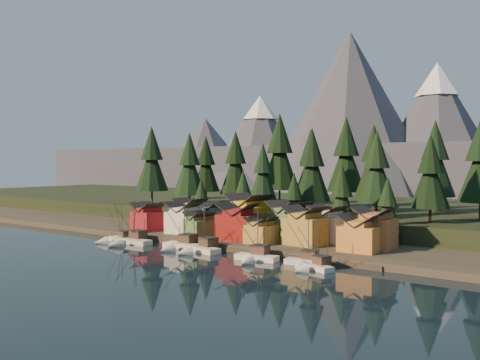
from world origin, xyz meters
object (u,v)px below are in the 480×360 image
Objects in this scene: house_back_1 at (216,216)px; house_back_0 at (190,212)px; house_front_1 at (184,217)px; boat_6 at (313,260)px; boat_1 at (128,236)px; boat_4 at (254,251)px; boat_0 at (116,235)px; boat_5 at (305,256)px; boat_3 at (198,242)px; boat_2 at (179,239)px; house_front_0 at (148,216)px.

house_back_0 is at bearing -170.23° from house_back_1.
house_front_1 is 11.65m from house_back_0.
house_back_0 is (-6.45, 9.70, 0.10)m from house_front_1.
boat_6 is 1.07× the size of house_front_1.
boat_1 is at bearing -112.99° from house_front_1.
boat_0 is at bearing 172.76° from boat_4.
boat_3 is at bearing 172.16° from boat_5.
boat_1 is at bearing -164.74° from boat_3.
boat_2 is (20.87, 2.00, 0.42)m from boat_0.
boat_5 reaches higher than boat_6.
house_front_1 is at bearing 153.47° from boat_5.
boat_3 reaches higher than boat_5.
boat_3 is 1.16× the size of boat_5.
boat_3 is 31.13m from boat_6.
house_front_1 reaches higher than boat_6.
house_back_0 is (-41.01, 25.17, 3.82)m from boat_4.
boat_3 is at bearing 2.55° from boat_1.
boat_6 is at bearing -26.32° from house_back_0.
boat_5 is 4.36m from boat_6.
boat_4 is at bearing -163.25° from boat_6.
boat_6 is at bearing 8.17° from boat_3.
house_back_0 is at bearing 146.66° from boat_3.
boat_1 is at bearing 14.27° from boat_0.
house_front_1 is at bearing 152.46° from boat_3.
boat_6 is at bearing -50.98° from boat_5.
boat_4 is at bearing 179.73° from boat_5.
house_back_0 is (-2.18, 25.83, 3.81)m from boat_1.
boat_3 reaches higher than boat_4.
boat_0 is at bearing -104.68° from house_back_1.
boat_2 is at bearing 170.13° from boat_5.
boat_1 is at bearing -93.70° from house_back_1.
house_back_1 is at bearing 57.75° from house_front_1.
boat_4 is 1.26× the size of house_front_1.
house_front_0 is 12.87m from house_back_0.
boat_2 is 7.04m from boat_3.
boat_2 is 1.28× the size of boat_6.
house_front_0 is at bearing 119.67° from boat_0.
boat_0 reaches higher than boat_5.
boat_0 reaches higher than boat_6.
boat_4 is at bearing -10.35° from house_front_0.
house_back_0 is 10.44m from house_back_1.
boat_6 is 61.57m from house_back_0.
boat_6 is 51.98m from house_front_1.
house_front_0 is 12.46m from house_front_1.
boat_2 is at bearing -20.98° from house_front_0.
boat_3 is 33.20m from house_front_0.
boat_4 reaches higher than house_front_1.
house_back_0 reaches higher than house_front_1.
boat_4 reaches higher than boat_6.
boat_1 is 26.51m from house_back_1.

